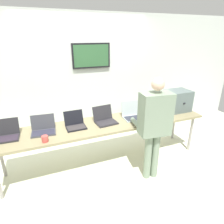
# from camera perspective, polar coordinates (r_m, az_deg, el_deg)

# --- Properties ---
(ground) EXTENTS (8.00, 8.00, 0.04)m
(ground) POSITION_cam_1_polar(r_m,az_deg,el_deg) (3.61, -1.73, -14.56)
(ground) COLOR beige
(back_wall) EXTENTS (8.00, 0.11, 2.54)m
(back_wall) POSITION_cam_1_polar(r_m,az_deg,el_deg) (4.07, -7.51, 9.78)
(back_wall) COLOR silver
(back_wall) RESTS_ON ground
(workbench) EXTENTS (3.50, 0.70, 0.76)m
(workbench) POSITION_cam_1_polar(r_m,az_deg,el_deg) (3.23, -1.88, -4.04)
(workbench) COLOR #897E5A
(workbench) RESTS_ON ground
(equipment_box) EXTENTS (0.44, 0.37, 0.40)m
(equipment_box) POSITION_cam_1_polar(r_m,az_deg,el_deg) (3.89, 18.83, 3.23)
(equipment_box) COLOR #546262
(equipment_box) RESTS_ON workbench
(laptop_station_0) EXTENTS (0.36, 0.33, 0.25)m
(laptop_station_0) POSITION_cam_1_polar(r_m,az_deg,el_deg) (3.13, -28.91, -5.74)
(laptop_station_0) COLOR #232326
(laptop_station_0) RESTS_ON workbench
(laptop_station_1) EXTENTS (0.37, 0.32, 0.24)m
(laptop_station_1) POSITION_cam_1_polar(r_m,az_deg,el_deg) (3.08, -19.66, -4.63)
(laptop_station_1) COLOR #393B41
(laptop_station_1) RESTS_ON workbench
(laptop_station_2) EXTENTS (0.31, 0.31, 0.23)m
(laptop_station_2) POSITION_cam_1_polar(r_m,az_deg,el_deg) (3.12, -10.85, -3.38)
(laptop_station_2) COLOR black
(laptop_station_2) RESTS_ON workbench
(laptop_station_3) EXTENTS (0.37, 0.35, 0.25)m
(laptop_station_3) POSITION_cam_1_polar(r_m,az_deg,el_deg) (3.22, -2.11, -2.04)
(laptop_station_3) COLOR #28272B
(laptop_station_3) RESTS_ON workbench
(laptop_station_4) EXTENTS (0.35, 0.33, 0.27)m
(laptop_station_4) POSITION_cam_1_polar(r_m,az_deg,el_deg) (3.41, 5.99, -0.69)
(laptop_station_4) COLOR #AAB7B8
(laptop_station_4) RESTS_ON workbench
(laptop_station_5) EXTENTS (0.37, 0.39, 0.27)m
(laptop_station_5) POSITION_cam_1_polar(r_m,az_deg,el_deg) (3.69, 12.47, 0.66)
(laptop_station_5) COLOR #282629
(laptop_station_5) RESTS_ON workbench
(person) EXTENTS (0.49, 0.63, 1.60)m
(person) POSITION_cam_1_polar(r_m,az_deg,el_deg) (2.84, 12.42, -2.69)
(person) COLOR gray
(person) RESTS_ON ground
(coffee_mug) EXTENTS (0.09, 0.09, 0.09)m
(coffee_mug) POSITION_cam_1_polar(r_m,az_deg,el_deg) (2.81, -19.23, -7.50)
(coffee_mug) COLOR #C44841
(coffee_mug) RESTS_ON workbench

